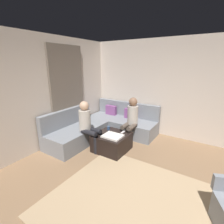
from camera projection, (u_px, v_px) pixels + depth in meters
name	position (u px, v px, depth m)	size (l,w,h in m)	color
ground_plane	(146.00, 218.00, 2.37)	(6.00, 6.00, 0.10)	#8C6B4C
wall_back	(192.00, 91.00, 4.33)	(6.00, 0.12, 2.70)	beige
wall_left	(17.00, 98.00, 3.49)	(0.12, 6.00, 2.70)	beige
curtain_panel	(68.00, 94.00, 4.52)	(0.06, 1.10, 2.50)	#726659
area_rug	(137.00, 204.00, 2.54)	(2.60, 2.20, 0.01)	tan
sectional_couch	(104.00, 126.00, 4.87)	(2.10, 2.55, 0.87)	gray
ottoman	(112.00, 142.00, 4.06)	(0.76, 0.76, 0.42)	black
folded_blanket	(113.00, 136.00, 3.85)	(0.44, 0.36, 0.04)	white
coffee_mug	(108.00, 128.00, 4.24)	(0.08, 0.08, 0.10)	#334C72
game_remote	(123.00, 132.00, 4.08)	(0.05, 0.15, 0.02)	white
person_on_couch_back	(131.00, 119.00, 4.36)	(0.30, 0.60, 1.20)	brown
person_on_couch_side	(88.00, 124.00, 4.00)	(0.60, 0.30, 1.20)	black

